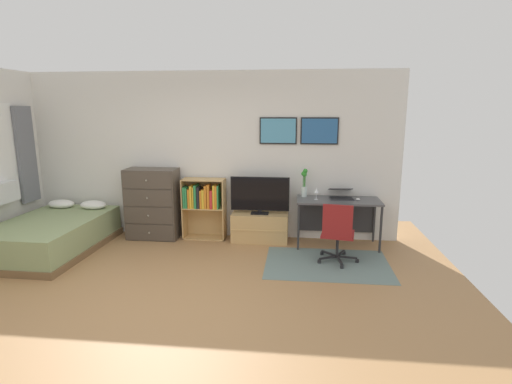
# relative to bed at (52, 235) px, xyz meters

# --- Properties ---
(ground_plane) EXTENTS (7.20, 7.20, 0.00)m
(ground_plane) POSITION_rel_bed_xyz_m (2.22, -1.38, -0.25)
(ground_plane) COLOR #A87A4C
(wall_back_with_posters) EXTENTS (6.12, 0.09, 2.70)m
(wall_back_with_posters) POSITION_rel_bed_xyz_m (2.24, 1.05, 1.11)
(wall_back_with_posters) COLOR silver
(wall_back_with_posters) RESTS_ON ground_plane
(area_rug) EXTENTS (1.70, 1.20, 0.01)m
(area_rug) POSITION_rel_bed_xyz_m (4.09, -0.10, -0.25)
(area_rug) COLOR slate
(area_rug) RESTS_ON ground_plane
(bed) EXTENTS (1.32, 1.99, 0.62)m
(bed) POSITION_rel_bed_xyz_m (0.00, 0.00, 0.00)
(bed) COLOR brown
(bed) RESTS_ON ground_plane
(dresser) EXTENTS (0.83, 0.46, 1.16)m
(dresser) POSITION_rel_bed_xyz_m (1.30, 0.77, 0.33)
(dresser) COLOR #4C4238
(dresser) RESTS_ON ground_plane
(bookshelf) EXTENTS (0.69, 0.30, 1.00)m
(bookshelf) POSITION_rel_bed_xyz_m (2.13, 0.83, 0.36)
(bookshelf) COLOR tan
(bookshelf) RESTS_ON ground_plane
(tv_stand) EXTENTS (0.90, 0.41, 0.46)m
(tv_stand) POSITION_rel_bed_xyz_m (3.07, 0.79, -0.02)
(tv_stand) COLOR tan
(tv_stand) RESTS_ON ground_plane
(television) EXTENTS (0.93, 0.16, 0.60)m
(television) POSITION_rel_bed_xyz_m (3.07, 0.76, 0.51)
(television) COLOR black
(television) RESTS_ON tv_stand
(desk) EXTENTS (1.27, 0.58, 0.74)m
(desk) POSITION_rel_bed_xyz_m (4.29, 0.77, 0.35)
(desk) COLOR #4C4C4F
(desk) RESTS_ON ground_plane
(office_chair) EXTENTS (0.58, 0.58, 0.86)m
(office_chair) POSITION_rel_bed_xyz_m (4.22, -0.04, 0.21)
(office_chair) COLOR #232326
(office_chair) RESTS_ON ground_plane
(laptop) EXTENTS (0.38, 0.41, 0.16)m
(laptop) POSITION_rel_bed_xyz_m (4.34, 0.81, 0.55)
(laptop) COLOR #333338
(laptop) RESTS_ON desk
(computer_mouse) EXTENTS (0.06, 0.10, 0.03)m
(computer_mouse) POSITION_rel_bed_xyz_m (4.58, 0.68, 0.51)
(computer_mouse) COLOR silver
(computer_mouse) RESTS_ON desk
(bamboo_vase) EXTENTS (0.10, 0.09, 0.45)m
(bamboo_vase) POSITION_rel_bed_xyz_m (3.76, 0.86, 0.72)
(bamboo_vase) COLOR silver
(bamboo_vase) RESTS_ON desk
(wine_glass) EXTENTS (0.07, 0.07, 0.18)m
(wine_glass) POSITION_rel_bed_xyz_m (3.95, 0.66, 0.62)
(wine_glass) COLOR silver
(wine_glass) RESTS_ON desk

